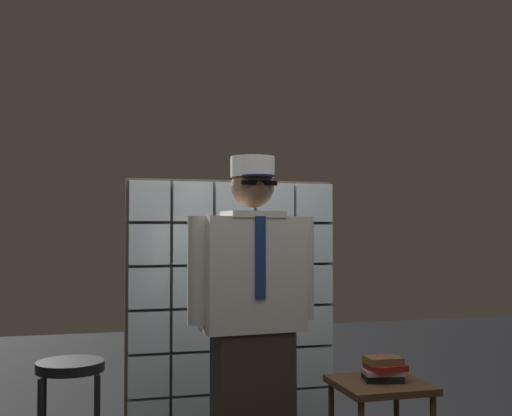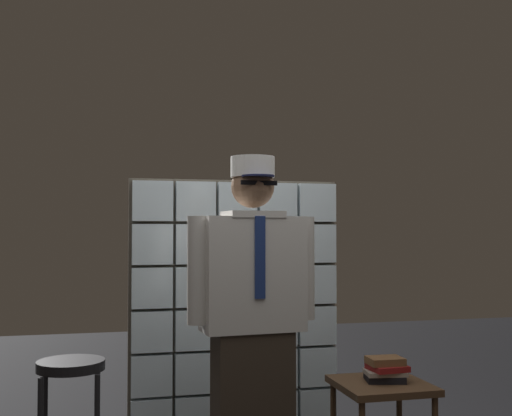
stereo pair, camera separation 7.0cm
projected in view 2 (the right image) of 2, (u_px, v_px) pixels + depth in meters
The scene contains 5 objects.
glass_block_wall at pixel (237, 307), 4.40m from camera, with size 1.49×0.10×1.78m.
standing_person at pixel (253, 317), 3.37m from camera, with size 0.72×0.32×1.80m.
bar_stool at pixel (70, 398), 3.19m from camera, with size 0.34×0.34×0.74m.
side_table at pixel (382, 394), 3.70m from camera, with size 0.52×0.52×0.51m.
book_stack at pixel (385, 370), 3.71m from camera, with size 0.26×0.24×0.14m.
Camera 2 is at (-0.92, -2.98, 1.40)m, focal length 44.26 mm.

